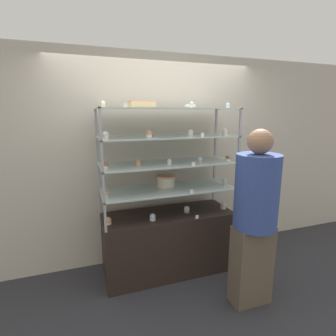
{
  "coord_description": "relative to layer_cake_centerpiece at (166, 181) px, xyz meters",
  "views": [
    {
      "loc": [
        -0.95,
        -2.74,
        1.89
      ],
      "look_at": [
        0.0,
        0.0,
        1.28
      ],
      "focal_mm": 28.0,
      "sensor_mm": 36.0,
      "label": 1
    }
  ],
  "objects": [
    {
      "name": "price_tag_1",
      "position": [
        0.17,
        -0.35,
        -0.05
      ],
      "size": [
        0.04,
        0.0,
        0.04
      ],
      "color": "white",
      "rests_on": "display_riser_lower"
    },
    {
      "name": "cupcake_10",
      "position": [
        0.7,
        -0.2,
        0.26
      ],
      "size": [
        0.05,
        0.05,
        0.06
      ],
      "color": "white",
      "rests_on": "display_riser_middle"
    },
    {
      "name": "layer_cake_centerpiece",
      "position": [
        0.0,
        0.0,
        0.0
      ],
      "size": [
        0.22,
        0.22,
        0.13
      ],
      "color": "beige",
      "rests_on": "display_riser_lower"
    },
    {
      "name": "cupcake_8",
      "position": [
        -0.02,
        -0.18,
        0.26
      ],
      "size": [
        0.05,
        0.05,
        0.06
      ],
      "color": "white",
      "rests_on": "display_riser_middle"
    },
    {
      "name": "price_tag_2",
      "position": [
        0.19,
        -0.35,
        0.26
      ],
      "size": [
        0.04,
        0.0,
        0.04
      ],
      "color": "white",
      "rests_on": "display_riser_middle"
    },
    {
      "name": "cupcake_7",
      "position": [
        -0.36,
        -0.14,
        0.26
      ],
      "size": [
        0.05,
        0.05,
        0.06
      ],
      "color": "#CCB28C",
      "rests_on": "display_riser_middle"
    },
    {
      "name": "cupcake_9",
      "position": [
        0.34,
        -0.2,
        0.26
      ],
      "size": [
        0.05,
        0.05,
        0.06
      ],
      "color": "#CCB28C",
      "rests_on": "display_riser_middle"
    },
    {
      "name": "cupcake_1",
      "position": [
        -0.23,
        -0.23,
        -0.33
      ],
      "size": [
        0.07,
        0.07,
        0.08
      ],
      "color": "beige",
      "rests_on": "display_base"
    },
    {
      "name": "cupcake_2",
      "position": [
        0.21,
        -0.14,
        -0.33
      ],
      "size": [
        0.07,
        0.07,
        0.08
      ],
      "color": "#CCB28C",
      "rests_on": "display_base"
    },
    {
      "name": "ground_plane",
      "position": [
        -0.01,
        -0.09,
        -1.1
      ],
      "size": [
        20.0,
        20.0,
        0.0
      ],
      "primitive_type": "plane",
      "color": "#2D2D33"
    },
    {
      "name": "price_tag_0",
      "position": [
        0.24,
        -0.35,
        -0.35
      ],
      "size": [
        0.04,
        0.0,
        0.04
      ],
      "color": "white",
      "rests_on": "display_base"
    },
    {
      "name": "donut_glazed",
      "position": [
        0.26,
        -0.08,
        0.86
      ],
      "size": [
        0.13,
        0.13,
        0.04
      ],
      "color": "#EFE5CC",
      "rests_on": "display_riser_top"
    },
    {
      "name": "customer_figure",
      "position": [
        0.6,
        -0.88,
        -0.17
      ],
      "size": [
        0.41,
        0.41,
        1.75
      ],
      "color": "brown",
      "rests_on": "ground_plane"
    },
    {
      "name": "cupcake_0",
      "position": [
        -0.7,
        -0.18,
        -0.33
      ],
      "size": [
        0.07,
        0.07,
        0.08
      ],
      "color": "beige",
      "rests_on": "display_base"
    },
    {
      "name": "cupcake_17",
      "position": [
        0.71,
        -0.14,
        0.87
      ],
      "size": [
        0.05,
        0.05,
        0.06
      ],
      "color": "white",
      "rests_on": "display_riser_top"
    },
    {
      "name": "display_base",
      "position": [
        -0.01,
        -0.09,
        -0.74
      ],
      "size": [
        1.51,
        0.56,
        0.74
      ],
      "color": "black",
      "rests_on": "ground_plane"
    },
    {
      "name": "back_wall",
      "position": [
        -0.01,
        0.33,
        0.2
      ],
      "size": [
        8.0,
        0.05,
        2.6
      ],
      "color": "beige",
      "rests_on": "ground_plane"
    },
    {
      "name": "cupcake_16",
      "position": [
        0.22,
        -0.21,
        0.87
      ],
      "size": [
        0.05,
        0.05,
        0.06
      ],
      "color": "beige",
      "rests_on": "display_riser_top"
    },
    {
      "name": "display_riser_lower",
      "position": [
        -0.01,
        -0.09,
        -0.08
      ],
      "size": [
        1.51,
        0.56,
        0.3
      ],
      "color": "#99999E",
      "rests_on": "display_base"
    },
    {
      "name": "cupcake_15",
      "position": [
        -0.7,
        -0.16,
        0.87
      ],
      "size": [
        0.05,
        0.05,
        0.06
      ],
      "color": "beige",
      "rests_on": "display_riser_top"
    },
    {
      "name": "cupcake_3",
      "position": [
        0.68,
        -0.18,
        -0.33
      ],
      "size": [
        0.07,
        0.07,
        0.08
      ],
      "color": "white",
      "rests_on": "display_base"
    },
    {
      "name": "cupcake_12",
      "position": [
        -0.25,
        -0.2,
        0.57
      ],
      "size": [
        0.06,
        0.06,
        0.08
      ],
      "color": "white",
      "rests_on": "display_riser_upper"
    },
    {
      "name": "cupcake_4",
      "position": [
        -0.72,
        -0.17,
        -0.03
      ],
      "size": [
        0.06,
        0.06,
        0.07
      ],
      "color": "beige",
      "rests_on": "display_riser_lower"
    },
    {
      "name": "display_riser_middle",
      "position": [
        -0.01,
        -0.09,
        0.22
      ],
      "size": [
        1.51,
        0.56,
        0.3
      ],
      "color": "#99999E",
      "rests_on": "display_riser_lower"
    },
    {
      "name": "cupcake_6",
      "position": [
        -0.7,
        -0.16,
        0.26
      ],
      "size": [
        0.05,
        0.05,
        0.06
      ],
      "color": "beige",
      "rests_on": "display_riser_middle"
    },
    {
      "name": "cupcake_11",
      "position": [
        -0.69,
        -0.21,
        0.57
      ],
      "size": [
        0.06,
        0.06,
        0.08
      ],
      "color": "beige",
      "rests_on": "display_riser_upper"
    },
    {
      "name": "cupcake_14",
      "position": [
        0.68,
        -0.14,
        0.57
      ],
      "size": [
        0.06,
        0.06,
        0.08
      ],
      "color": "white",
      "rests_on": "display_riser_upper"
    },
    {
      "name": "price_tag_4",
      "position": [
        -0.52,
        -0.35,
        0.86
      ],
      "size": [
        0.04,
        0.0,
        0.04
      ],
      "color": "white",
      "rests_on": "display_riser_top"
    },
    {
      "name": "cupcake_13",
      "position": [
        0.23,
        -0.18,
        0.57
      ],
      "size": [
        0.06,
        0.06,
        0.08
      ],
      "color": "white",
      "rests_on": "display_riser_upper"
    },
    {
      "name": "display_riser_top",
      "position": [
        -0.01,
        -0.09,
        0.82
      ],
      "size": [
        1.51,
        0.56,
        0.3
      ],
      "color": "#99999E",
      "rests_on": "display_riser_upper"
    },
    {
      "name": "price_tag_3",
      "position": [
        0.29,
        -0.35,
        0.56
      ],
      "size": [
        0.04,
        0.0,
        0.04
      ],
      "color": "white",
      "rests_on": "display_riser_upper"
    },
    {
      "name": "cupcake_5",
      "position": [
        0.7,
        -0.15,
        -0.03
      ],
      "size": [
        0.06,
        0.06,
        0.07
      ],
      "color": "beige",
      "rests_on": "display_riser_lower"
    },
    {
      "name": "sheet_cake_frosted",
      "position": [
        -0.29,
        -0.09,
        0.87
      ],
      "size": [
        0.26,
        0.18,
        0.07
      ],
      "color": "#DBBC84",
      "rests_on": "display_riser_top"
    },
    {
      "name": "display_riser_upper",
      "position": [
        -0.01,
        -0.09,
        0.52
      ],
      "size": [
        1.51,
        0.56,
        0.3
      ],
      "color": "#99999E",
      "rests_on": "display_riser_middle"
    }
  ]
}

